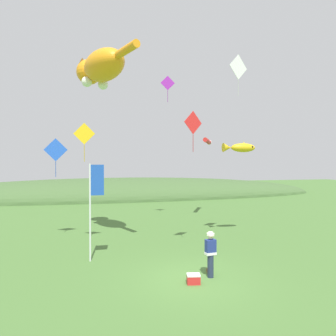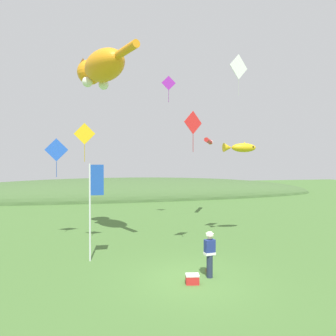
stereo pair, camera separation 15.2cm
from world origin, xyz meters
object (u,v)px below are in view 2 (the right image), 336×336
at_px(festival_banner_pole, 93,197).
at_px(kite_giant_cat, 101,68).
at_px(kite_diamond_violet, 169,83).
at_px(kite_diamond_white, 239,67).
at_px(kite_diamond_gold, 85,134).
at_px(kite_fish_windsock, 240,148).
at_px(festival_attendant, 210,253).
at_px(kite_diamond_blue, 56,150).
at_px(kite_spool, 208,270).
at_px(kite_tube_streamer, 209,141).
at_px(kite_diamond_red, 193,123).
at_px(picnic_cooler, 192,279).

height_order(festival_banner_pole, kite_giant_cat, kite_giant_cat).
distance_m(festival_banner_pole, kite_diamond_violet, 12.23).
xyz_separation_m(kite_diamond_white, kite_diamond_gold, (-8.09, 1.39, -3.67)).
height_order(kite_fish_windsock, kite_diamond_white, kite_diamond_white).
relative_size(kite_giant_cat, kite_fish_windsock, 2.92).
relative_size(festival_attendant, kite_giant_cat, 0.29).
bearing_deg(kite_diamond_violet, kite_diamond_blue, -153.59).
bearing_deg(kite_diamond_gold, kite_diamond_blue, 130.39).
bearing_deg(festival_attendant, kite_diamond_gold, 132.34).
relative_size(festival_banner_pole, kite_giant_cat, 0.73).
bearing_deg(festival_banner_pole, kite_diamond_white, 6.40).
bearing_deg(kite_giant_cat, kite_spool, -55.11).
xyz_separation_m(kite_tube_streamer, kite_diamond_violet, (-3.81, -1.58, 4.16)).
bearing_deg(kite_diamond_gold, kite_tube_streamer, 36.71).
distance_m(kite_fish_windsock, kite_diamond_blue, 10.82).
xyz_separation_m(kite_diamond_white, kite_diamond_red, (-2.75, -0.50, -3.16)).
relative_size(festival_attendant, kite_tube_streamer, 0.60).
bearing_deg(kite_spool, kite_diamond_gold, 135.50).
bearing_deg(kite_diamond_violet, kite_tube_streamer, 22.48).
bearing_deg(kite_diamond_white, kite_fish_windsock, 60.21).
height_order(kite_tube_streamer, kite_diamond_violet, kite_diamond_violet).
bearing_deg(festival_banner_pole, kite_diamond_red, 4.15).
bearing_deg(kite_spool, kite_giant_cat, 124.89).
xyz_separation_m(festival_attendant, kite_tube_streamer, (4.83, 12.61, 5.37)).
relative_size(kite_spool, kite_diamond_violet, 0.10).
xyz_separation_m(festival_banner_pole, kite_tube_streamer, (9.26, 9.49, 3.41)).
xyz_separation_m(festival_banner_pole, kite_giant_cat, (0.40, 3.27, 6.90)).
bearing_deg(kite_diamond_gold, kite_giant_cat, 50.01).
bearing_deg(kite_diamond_blue, kite_diamond_violet, 26.41).
relative_size(kite_diamond_blue, kite_diamond_gold, 1.09).
relative_size(festival_banner_pole, kite_fish_windsock, 2.14).
bearing_deg(kite_diamond_white, kite_spool, -131.41).
distance_m(kite_spool, kite_fish_windsock, 8.48).
bearing_deg(kite_tube_streamer, kite_diamond_violet, -157.52).
relative_size(kite_spool, kite_diamond_white, 0.09).
relative_size(kite_diamond_blue, kite_diamond_violet, 1.12).
bearing_deg(kite_diamond_gold, festival_attendant, -47.66).
bearing_deg(kite_giant_cat, kite_diamond_red, -33.01).
distance_m(festival_attendant, picnic_cooler, 1.23).
relative_size(festival_attendant, festival_banner_pole, 0.40).
height_order(kite_diamond_white, kite_diamond_gold, kite_diamond_white).
relative_size(picnic_cooler, kite_tube_streamer, 0.18).
height_order(picnic_cooler, kite_diamond_violet, kite_diamond_violet).
distance_m(kite_spool, kite_giant_cat, 12.11).
bearing_deg(kite_diamond_red, kite_fish_windsock, 30.59).
relative_size(kite_fish_windsock, kite_tube_streamer, 0.71).
xyz_separation_m(kite_spool, festival_banner_pole, (-4.54, 2.66, 2.81)).
height_order(kite_giant_cat, kite_diamond_blue, kite_giant_cat).
height_order(kite_fish_windsock, kite_diamond_red, kite_diamond_red).
distance_m(festival_attendant, kite_diamond_blue, 10.67).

